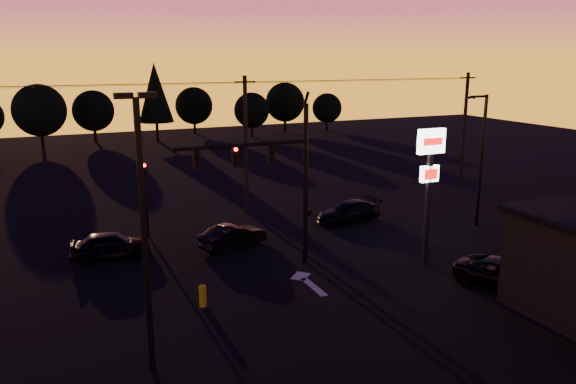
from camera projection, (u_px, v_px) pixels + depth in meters
name	position (u px, v px, depth m)	size (l,w,h in m)	color
ground	(314.00, 297.00, 24.34)	(120.00, 120.00, 0.00)	black
lane_arrow	(307.00, 282.00, 26.02)	(1.20, 3.10, 0.01)	beige
traffic_signal_mast	(276.00, 169.00, 26.68)	(6.79, 0.52, 8.58)	black
secondary_signal	(145.00, 188.00, 31.89)	(0.30, 0.31, 4.35)	black
parking_lot_light	(143.00, 218.00, 17.47)	(1.25, 0.30, 9.14)	black
pylon_sign	(430.00, 167.00, 27.28)	(1.50, 0.28, 6.80)	black
streetlight	(481.00, 155.00, 33.67)	(1.55, 0.35, 8.00)	black
utility_pole_1	(246.00, 145.00, 36.48)	(1.40, 0.26, 9.00)	black
utility_pole_2	(464.00, 130.00, 43.59)	(1.40, 0.26, 9.00)	black
power_wires	(245.00, 82.00, 35.55)	(36.00, 1.22, 0.07)	black
bollard	(203.00, 296.00, 23.35)	(0.31, 0.31, 0.92)	#B6B910
tree_2	(39.00, 110.00, 61.99)	(5.77, 5.78, 7.26)	black
tree_3	(93.00, 111.00, 68.06)	(4.95, 4.95, 6.22)	black
tree_4	(155.00, 93.00, 67.65)	(4.18, 4.18, 9.50)	black
tree_5	(194.00, 106.00, 74.97)	(4.95, 4.95, 6.22)	black
tree_6	(252.00, 110.00, 72.08)	(4.54, 4.54, 5.71)	black
tree_7	(285.00, 102.00, 76.97)	(5.36, 5.36, 6.74)	black
tree_8	(327.00, 108.00, 78.67)	(4.12, 4.12, 5.19)	black
car_left	(112.00, 245.00, 28.99)	(1.65, 4.09, 1.40)	black
car_mid	(233.00, 236.00, 30.60)	(1.34, 3.84, 1.27)	black
car_right	(349.00, 212.00, 35.41)	(1.77, 4.36, 1.27)	black
suv_parked	(508.00, 276.00, 25.03)	(2.15, 4.67, 1.30)	black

